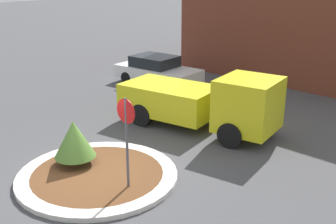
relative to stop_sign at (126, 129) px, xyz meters
name	(u,v)px	position (x,y,z in m)	size (l,w,h in m)	color
ground_plane	(98,178)	(-1.18, -0.10, -1.73)	(120.00, 120.00, 0.00)	#474749
traffic_island	(98,175)	(-1.18, -0.10, -1.67)	(4.45, 4.45, 0.14)	beige
stop_sign	(126,129)	(0.00, 0.00, 0.00)	(0.64, 0.07, 2.54)	#4C4C51
island_shrub	(74,139)	(-2.11, -0.15, -0.82)	(1.18, 1.18, 1.32)	brown
utility_truck	(203,102)	(-1.35, 4.79, -0.70)	(6.00, 2.90, 2.12)	gold
storefront_building	(307,10)	(-2.55, 14.79, 1.71)	(12.02, 6.07, 6.87)	brown
parked_sedan_white	(157,70)	(-6.84, 8.05, -1.03)	(4.44, 2.22, 1.42)	silver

